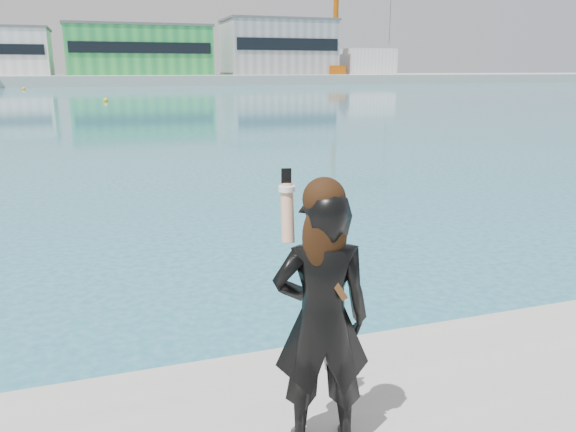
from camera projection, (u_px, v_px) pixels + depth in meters
name	position (u px, v px, depth m)	size (l,w,h in m)	color
far_quay	(103.00, 80.00, 123.53)	(320.00, 40.00, 2.00)	#9E9E99
warehouse_green	(139.00, 50.00, 122.56)	(30.60, 16.36, 10.50)	#238F44
warehouse_grey_right	(278.00, 47.00, 132.19)	(25.50, 15.35, 12.50)	gray
ancillary_shed	(366.00, 62.00, 138.01)	(12.00, 10.00, 6.00)	silver
dock_crane	(341.00, 16.00, 129.06)	(23.00, 4.00, 24.00)	#CC5B0C
flagpole_right	(209.00, 53.00, 120.70)	(1.28, 0.16, 8.00)	silver
buoy_near	(106.00, 102.00, 58.16)	(0.50, 0.50, 0.50)	yellow
buoy_far	(24.00, 90.00, 91.50)	(0.50, 0.50, 0.50)	yellow
woman	(322.00, 313.00, 3.70)	(0.74, 0.57, 1.89)	black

